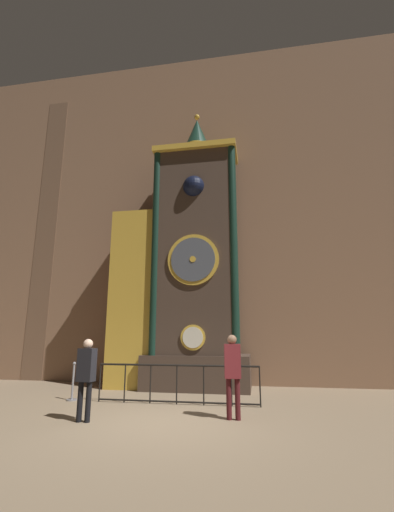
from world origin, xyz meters
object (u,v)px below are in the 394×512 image
object	(u,v)px
clock_tower	(183,267)
visitor_far	(233,368)
visitor_near	(86,371)
stanchion_post	(73,388)

from	to	relation	value
clock_tower	visitor_far	size ratio (longest dim) A/B	5.81
visitor_far	visitor_near	bearing A→B (deg)	-173.58
clock_tower	stanchion_post	xyz separation A→B (m)	(-2.46, -2.38, -3.64)
clock_tower	stanchion_post	distance (m)	5.00
clock_tower	stanchion_post	size ratio (longest dim) A/B	10.05
clock_tower	visitor_far	distance (m)	5.13
visitor_far	stanchion_post	world-z (taller)	visitor_far
visitor_near	stanchion_post	world-z (taller)	visitor_near
clock_tower	visitor_near	bearing A→B (deg)	-103.22
visitor_far	stanchion_post	distance (m)	4.64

